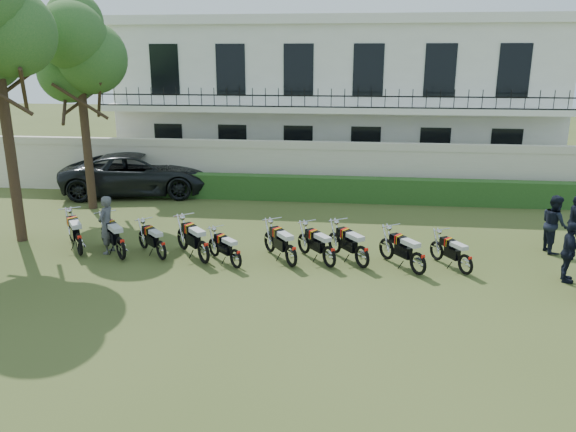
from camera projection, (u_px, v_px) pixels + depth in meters
The scene contains 20 objects.
ground at pixel (315, 264), 16.00m from camera, with size 100.00×100.00×0.00m, color #3D4A1D.
perimeter_wall at pixel (329, 169), 23.31m from camera, with size 30.00×0.35×2.30m.
hedge at pixel (353, 190), 22.62m from camera, with size 18.00×0.60×1.00m, color #214719.
building at pixel (336, 96), 28.29m from camera, with size 20.40×9.60×7.40m.
tree_west_near at pixel (78, 50), 20.15m from camera, with size 3.40×3.20×7.90m.
motorcycle_0 at pixel (79, 239), 16.48m from camera, with size 1.33×1.78×1.16m.
motorcycle_1 at pixel (120, 243), 16.13m from camera, with size 1.47×1.67×1.16m.
motorcycle_2 at pixel (161, 246), 16.15m from camera, with size 1.34×1.36×0.99m.
motorcycle_3 at pixel (203, 247), 15.84m from camera, with size 1.46×1.67×1.15m.
motorcycle_4 at pixel (236, 254), 15.51m from camera, with size 1.29×1.32×0.96m.
motorcycle_5 at pixel (291, 250), 15.61m from camera, with size 1.22×1.71×1.10m.
motorcycle_6 at pixel (329, 252), 15.56m from camera, with size 1.25×1.60×1.06m.
motorcycle_7 at pixel (362, 251), 15.51m from camera, with size 1.26×1.70×1.10m.
motorcycle_8 at pixel (418, 258), 15.03m from camera, with size 1.23×1.68×1.09m.
motorcycle_9 at pixel (466, 260), 15.07m from camera, with size 0.99×1.59×0.98m.
suv at pixel (139, 174), 23.82m from camera, with size 2.90×6.29×1.75m, color black.
inspector at pixel (107, 225), 16.68m from camera, with size 0.64×0.42×1.75m, color #535357.
officer_2 at pixel (569, 252), 14.56m from camera, with size 0.95×0.39×1.62m, color black.
officer_4 at pixel (554, 224), 16.77m from camera, with size 0.85×0.66×1.75m, color black.
officer_5 at pixel (575, 221), 17.20m from camera, with size 0.96×0.40×1.64m, color black.
Camera 1 is at (1.02, -14.98, 5.76)m, focal length 35.00 mm.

